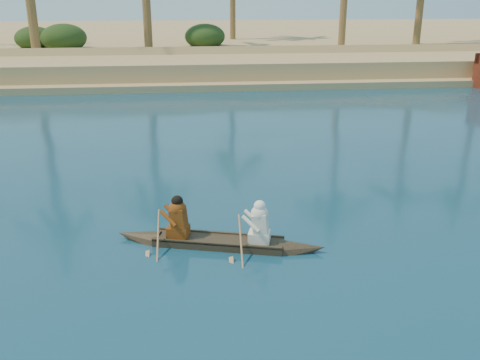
{
  "coord_description": "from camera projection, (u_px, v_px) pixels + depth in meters",
  "views": [
    {
      "loc": [
        7.38,
        -5.94,
        4.9
      ],
      "look_at": [
        8.58,
        5.26,
        0.96
      ],
      "focal_mm": 40.0,
      "sensor_mm": 36.0,
      "label": 1
    }
  ],
  "objects": [
    {
      "name": "canoe",
      "position": [
        218.0,
        235.0,
        10.91
      ],
      "size": [
        4.35,
        1.7,
        1.2
      ],
      "rotation": [
        0.0,
        0.0,
        -0.27
      ],
      "color": "#3B3020",
      "rests_on": "ground"
    },
    {
      "name": "sandy_embankment",
      "position": [
        102.0,
        42.0,
        50.28
      ],
      "size": [
        150.0,
        51.0,
        1.5
      ],
      "color": "tan",
      "rests_on": "ground"
    },
    {
      "name": "shrub_cluster",
      "position": [
        70.0,
        52.0,
        35.62
      ],
      "size": [
        100.0,
        6.0,
        2.4
      ],
      "primitive_type": null,
      "color": "#203714",
      "rests_on": "ground"
    }
  ]
}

